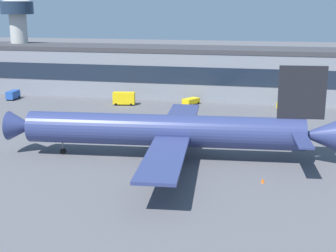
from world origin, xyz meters
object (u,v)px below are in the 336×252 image
at_px(belt_loader, 289,105).
at_px(crew_van, 13,94).
at_px(airliner, 168,131).
at_px(stair_truck, 124,98).
at_px(traffic_cone_0, 263,180).
at_px(pushback_tractor, 191,101).
at_px(control_tower, 19,31).

xyz_separation_m(belt_loader, crew_van, (-79.17, -2.35, 0.31)).
bearing_deg(airliner, stair_truck, 116.61).
bearing_deg(traffic_cone_0, pushback_tractor, 110.14).
bearing_deg(traffic_cone_0, control_tower, 138.00).
bearing_deg(control_tower, stair_truck, -25.58).
height_order(airliner, traffic_cone_0, airliner).
height_order(airliner, pushback_tractor, airliner).
relative_size(belt_loader, stair_truck, 1.05).
distance_m(control_tower, stair_truck, 49.50).
relative_size(control_tower, crew_van, 5.62).
xyz_separation_m(belt_loader, stair_truck, (-44.64, -3.29, 0.83)).
distance_m(pushback_tractor, traffic_cone_0, 61.16).
relative_size(pushback_tractor, stair_truck, 0.87).
height_order(stair_truck, crew_van, stair_truck).
bearing_deg(pushback_tractor, crew_van, -176.09).
xyz_separation_m(pushback_tractor, stair_truck, (-18.04, -4.53, 0.93)).
xyz_separation_m(control_tower, crew_van, (7.44, -19.15, -17.43)).
distance_m(control_tower, traffic_cone_0, 110.62).
xyz_separation_m(control_tower, stair_truck, (41.97, -20.09, -16.91)).
relative_size(pushback_tractor, crew_van, 1.02).
bearing_deg(belt_loader, crew_van, -178.30).
xyz_separation_m(airliner, pushback_tractor, (-3.98, 48.48, -4.12)).
relative_size(crew_van, traffic_cone_0, 7.25).
bearing_deg(control_tower, airliner, -45.02).
bearing_deg(airliner, control_tower, 134.98).
bearing_deg(stair_truck, crew_van, 178.44).
bearing_deg(control_tower, belt_loader, -10.98).
height_order(airliner, stair_truck, airliner).
relative_size(control_tower, stair_truck, 4.79).
bearing_deg(airliner, traffic_cone_0, -27.63).
xyz_separation_m(stair_truck, traffic_cone_0, (39.09, -52.88, -1.61)).
relative_size(airliner, traffic_cone_0, 79.98).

